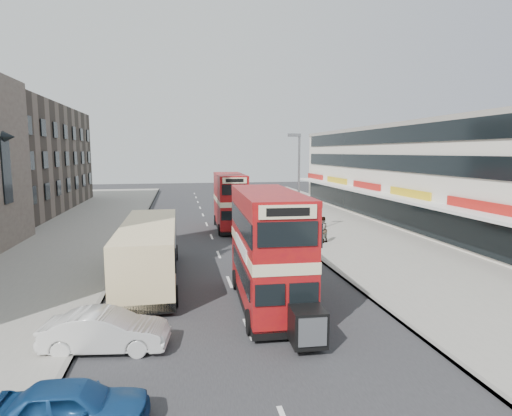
{
  "coord_description": "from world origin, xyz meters",
  "views": [
    {
      "loc": [
        -2.49,
        -13.12,
        6.73
      ],
      "look_at": [
        0.77,
        4.53,
        4.34
      ],
      "focal_mm": 29.5,
      "sensor_mm": 36.0,
      "label": 1
    }
  ],
  "objects": [
    {
      "name": "pedestrian_near",
      "position": [
        7.74,
        15.67,
        1.13
      ],
      "size": [
        0.87,
        0.82,
        1.95
      ],
      "primitive_type": "imported",
      "rotation": [
        0.0,
        0.0,
        3.78
      ],
      "color": "gray",
      "rests_on": "pavement_right"
    },
    {
      "name": "cyclist",
      "position": [
        4.02,
        19.96,
        0.63
      ],
      "size": [
        0.72,
        1.58,
        1.87
      ],
      "rotation": [
        0.0,
        0.0,
        -0.12
      ],
      "color": "gray",
      "rests_on": "ground"
    },
    {
      "name": "car_right_a",
      "position": [
        5.13,
        17.0,
        0.64
      ],
      "size": [
        4.54,
        2.15,
        1.28
      ],
      "primitive_type": "imported",
      "rotation": [
        0.0,
        0.0,
        -1.65
      ],
      "color": "#9B0F0F",
      "rests_on": "ground"
    },
    {
      "name": "car_left_front",
      "position": [
        -5.06,
        1.22,
        0.69
      ],
      "size": [
        4.35,
        2.0,
        1.38
      ],
      "primitive_type": "imported",
      "rotation": [
        0.0,
        0.0,
        1.44
      ],
      "color": "silver",
      "rests_on": "ground"
    },
    {
      "name": "commercial_row",
      "position": [
        19.95,
        22.0,
        4.7
      ],
      "size": [
        9.9,
        46.2,
        9.3
      ],
      "color": "beige",
      "rests_on": "ground"
    },
    {
      "name": "car_right_b",
      "position": [
        5.16,
        19.57,
        0.57
      ],
      "size": [
        4.14,
        2.03,
        1.13
      ],
      "primitive_type": "imported",
      "rotation": [
        0.0,
        0.0,
        -1.61
      ],
      "color": "#BF3913",
      "rests_on": "ground"
    },
    {
      "name": "car_left_near",
      "position": [
        -5.16,
        -3.02,
        0.63
      ],
      "size": [
        3.76,
        1.7,
        1.25
      ],
      "primitive_type": "imported",
      "rotation": [
        0.0,
        0.0,
        1.51
      ],
      "color": "navy",
      "rests_on": "ground"
    },
    {
      "name": "road_surface",
      "position": [
        0.0,
        20.0,
        0.01
      ],
      "size": [
        12.0,
        90.0,
        0.01
      ],
      "primitive_type": "cube",
      "color": "#28282B",
      "rests_on": "ground"
    },
    {
      "name": "bus_main",
      "position": [
        1.27,
        4.32,
        2.58
      ],
      "size": [
        2.72,
        8.97,
        4.9
      ],
      "rotation": [
        0.0,
        0.0,
        3.11
      ],
      "color": "black",
      "rests_on": "ground"
    },
    {
      "name": "street_lamp",
      "position": [
        6.52,
        18.0,
        4.78
      ],
      "size": [
        1.0,
        0.2,
        8.12
      ],
      "color": "slate",
      "rests_on": "ground"
    },
    {
      "name": "pavement_left",
      "position": [
        -12.0,
        20.0,
        0.07
      ],
      "size": [
        12.0,
        90.0,
        0.15
      ],
      "primitive_type": "cube",
      "color": "gray",
      "rests_on": "ground"
    },
    {
      "name": "ground",
      "position": [
        0.0,
        0.0,
        0.0
      ],
      "size": [
        160.0,
        160.0,
        0.0
      ],
      "primitive_type": "plane",
      "color": "#28282B",
      "rests_on": "ground"
    },
    {
      "name": "car_right_c",
      "position": [
        5.48,
        30.53,
        0.69
      ],
      "size": [
        4.08,
        1.77,
        1.37
      ],
      "primitive_type": "imported",
      "rotation": [
        0.0,
        0.0,
        -1.53
      ],
      "color": "teal",
      "rests_on": "ground"
    },
    {
      "name": "pavement_right",
      "position": [
        12.0,
        20.0,
        0.07
      ],
      "size": [
        12.0,
        90.0,
        0.15
      ],
      "primitive_type": "cube",
      "color": "gray",
      "rests_on": "ground"
    },
    {
      "name": "coach",
      "position": [
        -4.09,
        8.99,
        1.68
      ],
      "size": [
        2.82,
        10.76,
        2.85
      ],
      "rotation": [
        0.0,
        0.0,
        0.0
      ],
      "color": "black",
      "rests_on": "ground"
    },
    {
      "name": "kerb_right",
      "position": [
        6.1,
        20.0,
        0.07
      ],
      "size": [
        0.2,
        90.0,
        0.16
      ],
      "primitive_type": "cube",
      "color": "gray",
      "rests_on": "ground"
    },
    {
      "name": "kerb_left",
      "position": [
        -6.1,
        20.0,
        0.07
      ],
      "size": [
        0.2,
        90.0,
        0.16
      ],
      "primitive_type": "cube",
      "color": "gray",
      "rests_on": "ground"
    },
    {
      "name": "bus_second",
      "position": [
        1.9,
        23.12,
        2.47
      ],
      "size": [
        2.48,
        8.57,
        4.7
      ],
      "rotation": [
        0.0,
        0.0,
        3.12
      ],
      "color": "black",
      "rests_on": "ground"
    }
  ]
}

